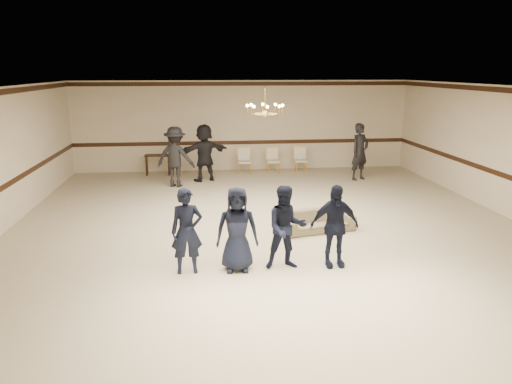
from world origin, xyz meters
TOP-DOWN VIEW (x-y plane):
  - room at (0.00, 0.00)m, footprint 12.01×14.01m
  - chair_rail at (0.00, 6.99)m, footprint 12.00×0.02m
  - crown_molding at (0.00, 6.99)m, footprint 12.00×0.02m
  - chandelier at (0.00, 1.00)m, footprint 0.94×0.94m
  - boy_a at (-1.83, -2.24)m, footprint 0.60×0.42m
  - boy_b at (-0.93, -2.24)m, footprint 0.78×0.52m
  - boy_c at (-0.03, -2.24)m, footprint 0.77×0.61m
  - boy_d at (0.87, -2.24)m, footprint 0.93×0.42m
  - settee at (1.06, -0.21)m, footprint 1.76×0.99m
  - adult_left at (-2.32, 4.58)m, footprint 1.37×1.05m
  - adult_mid at (-1.42, 5.28)m, footprint 1.82×1.15m
  - adult_right at (3.68, 4.88)m, footprint 0.81×0.71m
  - banquet_chair_left at (-0.03, 6.18)m, footprint 0.45×0.45m
  - banquet_chair_mid at (0.97, 6.18)m, footprint 0.45×0.45m
  - banquet_chair_right at (1.97, 6.18)m, footprint 0.47×0.47m
  - console_table at (-3.03, 6.38)m, footprint 0.87×0.41m

SIDE VIEW (x-z plane):
  - settee at x=1.06m, z-range 0.00..0.48m
  - console_table at x=-3.03m, z-range 0.00..0.72m
  - banquet_chair_left at x=-0.03m, z-range 0.00..0.90m
  - banquet_chair_mid at x=0.97m, z-range 0.00..0.90m
  - banquet_chair_right at x=1.97m, z-range 0.00..0.90m
  - boy_a at x=-1.83m, z-range 0.00..1.56m
  - boy_b at x=-0.93m, z-range 0.00..1.56m
  - boy_c at x=-0.03m, z-range 0.00..1.56m
  - boy_d at x=0.87m, z-range 0.00..1.56m
  - adult_left at x=-2.32m, z-range 0.00..1.87m
  - adult_mid at x=-1.42m, z-range 0.00..1.87m
  - adult_right at x=3.68m, z-range 0.00..1.87m
  - chair_rail at x=0.00m, z-range 0.93..1.07m
  - room at x=0.00m, z-range -0.01..3.20m
  - chandelier at x=0.00m, z-range 2.43..3.32m
  - crown_molding at x=0.00m, z-range 3.01..3.15m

